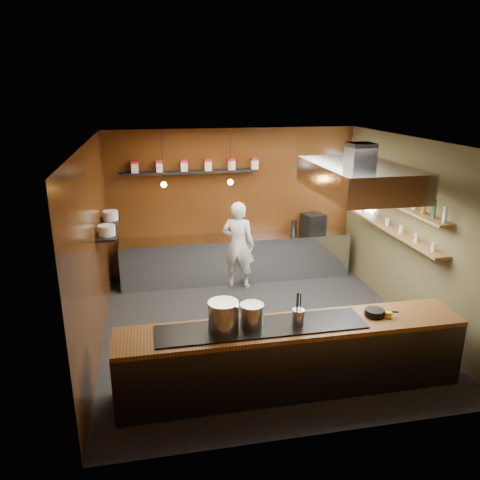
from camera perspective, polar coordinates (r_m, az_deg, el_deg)
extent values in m
plane|color=black|center=(7.75, 2.63, -10.77)|extent=(5.00, 5.00, 0.00)
plane|color=#37170A|center=(9.50, -0.80, 4.45)|extent=(5.00, 0.00, 5.00)
plane|color=#37170A|center=(7.01, -17.48, -1.39)|extent=(0.00, 5.00, 5.00)
plane|color=brown|center=(8.10, 20.24, 0.91)|extent=(0.00, 5.00, 5.00)
plane|color=silver|center=(6.83, 3.00, 11.88)|extent=(5.00, 5.00, 0.00)
plane|color=white|center=(9.43, 15.00, 6.22)|extent=(0.00, 1.00, 1.00)
cube|color=silver|center=(9.50, -0.42, -2.18)|extent=(4.60, 0.65, 0.90)
cube|color=#38383D|center=(6.20, 6.28, -14.21)|extent=(4.40, 0.70, 0.86)
cube|color=brown|center=(5.97, 6.43, -10.47)|extent=(4.40, 0.72, 0.06)
cube|color=black|center=(5.85, 2.65, -10.54)|extent=(2.60, 0.55, 0.02)
cube|color=black|center=(9.11, -6.30, 8.24)|extent=(2.60, 0.26, 0.04)
cube|color=black|center=(7.93, -15.67, 1.38)|extent=(0.30, 1.40, 0.04)
cube|color=olive|center=(8.17, 18.53, 4.28)|extent=(0.26, 2.80, 0.04)
cube|color=olive|center=(8.28, 18.21, 1.12)|extent=(0.26, 2.80, 0.04)
cube|color=#38383D|center=(6.91, 14.48, 10.16)|extent=(0.35, 0.35, 0.30)
cube|color=silver|center=(6.97, 14.26, 7.31)|extent=(1.20, 2.00, 0.40)
cube|color=white|center=(7.01, 14.13, 5.63)|extent=(1.00, 1.80, 0.02)
cylinder|color=black|center=(8.38, -9.43, 9.69)|extent=(0.01, 0.01, 0.90)
sphere|color=orange|center=(8.45, -9.27, 6.67)|extent=(0.10, 0.10, 0.10)
cylinder|color=black|center=(8.50, -1.20, 10.04)|extent=(0.01, 0.01, 0.90)
sphere|color=orange|center=(8.57, -1.18, 7.06)|extent=(0.10, 0.10, 0.10)
cube|color=beige|center=(9.07, -12.70, 8.54)|extent=(0.13, 0.13, 0.17)
cube|color=#A51421|center=(9.05, -12.74, 9.23)|extent=(0.13, 0.13, 0.05)
cube|color=beige|center=(9.06, -9.76, 8.72)|extent=(0.13, 0.13, 0.17)
cube|color=#A51421|center=(9.05, -9.80, 9.41)|extent=(0.13, 0.13, 0.05)
cube|color=beige|center=(9.09, -6.83, 8.87)|extent=(0.13, 0.13, 0.17)
cube|color=#A51421|center=(9.07, -6.85, 9.56)|extent=(0.13, 0.13, 0.05)
cube|color=beige|center=(9.13, -3.92, 9.00)|extent=(0.13, 0.13, 0.17)
cube|color=#A51421|center=(9.12, -3.93, 9.68)|extent=(0.14, 0.13, 0.05)
cube|color=beige|center=(9.20, -1.04, 9.11)|extent=(0.13, 0.13, 0.17)
cube|color=#A51421|center=(9.18, -1.04, 9.78)|extent=(0.14, 0.13, 0.05)
cube|color=beige|center=(9.29, 1.79, 9.19)|extent=(0.13, 0.13, 0.17)
cube|color=#A51421|center=(9.28, 1.80, 9.86)|extent=(0.14, 0.13, 0.05)
cylinder|color=silver|center=(7.47, -15.96, 1.15)|extent=(0.26, 0.26, 0.16)
cylinder|color=silver|center=(8.33, -15.52, 2.90)|extent=(0.26, 0.26, 0.16)
cylinder|color=silver|center=(7.07, 23.71, 2.83)|extent=(0.06, 0.06, 0.24)
cylinder|color=#2D5933|center=(7.28, 22.57, 3.37)|extent=(0.06, 0.06, 0.24)
cylinder|color=#8C601E|center=(7.49, 21.50, 3.88)|extent=(0.06, 0.06, 0.24)
cylinder|color=silver|center=(7.70, 20.49, 4.36)|extent=(0.06, 0.06, 0.24)
cylinder|color=#2D5933|center=(7.92, 19.53, 4.81)|extent=(0.06, 0.06, 0.24)
cylinder|color=#8C601E|center=(8.14, 18.63, 5.24)|extent=(0.06, 0.06, 0.24)
cylinder|color=silver|center=(8.36, 17.76, 5.64)|extent=(0.06, 0.06, 0.24)
cylinder|color=#2D5933|center=(8.58, 16.95, 6.02)|extent=(0.06, 0.06, 0.24)
cylinder|color=#8C601E|center=(8.81, 16.17, 6.38)|extent=(0.06, 0.06, 0.24)
cylinder|color=silver|center=(9.03, 15.43, 6.72)|extent=(0.06, 0.06, 0.24)
cylinder|color=#2D5933|center=(9.26, 14.73, 7.05)|extent=(0.06, 0.06, 0.24)
cylinder|color=silver|center=(7.33, 22.55, -0.82)|extent=(0.07, 0.07, 0.13)
cylinder|color=silver|center=(7.69, 20.71, 0.25)|extent=(0.07, 0.07, 0.13)
cylinder|color=silver|center=(8.07, 19.04, 1.23)|extent=(0.07, 0.07, 0.13)
cylinder|color=silver|center=(8.45, 17.52, 2.12)|extent=(0.07, 0.07, 0.13)
cylinder|color=silver|center=(8.84, 16.14, 2.93)|extent=(0.07, 0.07, 0.13)
cylinder|color=silver|center=(9.24, 14.87, 3.67)|extent=(0.07, 0.07, 0.13)
cylinder|color=silver|center=(5.70, -2.04, -9.21)|extent=(0.43, 0.43, 0.36)
cylinder|color=silver|center=(5.81, 1.46, -9.09)|extent=(0.38, 0.38, 0.28)
cylinder|color=silver|center=(5.89, 7.09, -9.29)|extent=(0.16, 0.16, 0.20)
cylinder|color=black|center=(6.37, 16.05, -8.55)|extent=(0.26, 0.26, 0.03)
cylinder|color=black|center=(6.35, 16.08, -8.28)|extent=(0.24, 0.24, 0.03)
cylinder|color=black|center=(6.39, 17.97, -8.31)|extent=(0.18, 0.08, 0.02)
cylinder|color=yellow|center=(6.37, 17.64, -8.66)|extent=(0.09, 0.09, 0.08)
cube|color=black|center=(9.66, 8.89, 2.01)|extent=(0.49, 0.48, 0.40)
imported|color=white|center=(9.00, -0.22, -0.60)|extent=(0.74, 0.62, 1.71)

